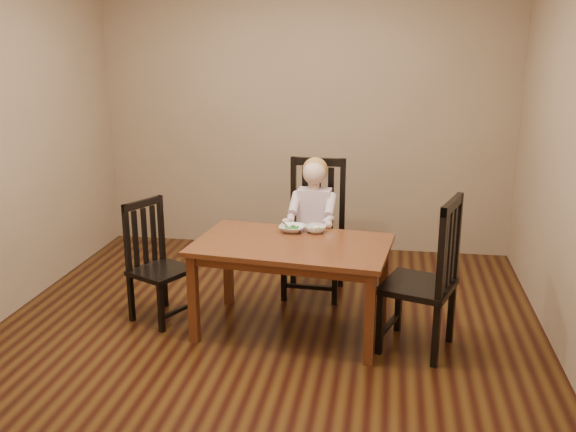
% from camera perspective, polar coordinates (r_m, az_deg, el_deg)
% --- Properties ---
extents(room, '(4.01, 4.01, 2.71)m').
position_cam_1_polar(room, '(4.31, -2.13, 6.08)').
color(room, '#462A0E').
rests_on(room, ground).
extents(dining_table, '(1.43, 0.95, 0.68)m').
position_cam_1_polar(dining_table, '(4.52, 0.34, -3.32)').
color(dining_table, '#4E2712').
rests_on(dining_table, room).
extents(chair_child, '(0.50, 0.47, 1.11)m').
position_cam_1_polar(chair_child, '(5.27, 2.40, -1.27)').
color(chair_child, black).
rests_on(chair_child, room).
extents(chair_left, '(0.51, 0.52, 0.91)m').
position_cam_1_polar(chair_left, '(4.90, -11.60, -4.14)').
color(chair_left, black).
rests_on(chair_left, room).
extents(chair_right, '(0.57, 0.58, 1.08)m').
position_cam_1_polar(chair_right, '(4.38, 12.21, -5.48)').
color(chair_right, black).
rests_on(chair_right, room).
extents(toddler, '(0.37, 0.45, 0.61)m').
position_cam_1_polar(toddler, '(5.17, 2.32, 0.21)').
color(toddler, beige).
rests_on(toddler, chair_child).
extents(bowl_peas, '(0.20, 0.20, 0.05)m').
position_cam_1_polar(bowl_peas, '(4.74, 0.36, -1.12)').
color(bowl_peas, white).
rests_on(bowl_peas, dining_table).
extents(bowl_veg, '(0.21, 0.21, 0.05)m').
position_cam_1_polar(bowl_veg, '(4.72, 2.46, -1.16)').
color(bowl_veg, white).
rests_on(bowl_veg, dining_table).
extents(fork, '(0.10, 0.10, 0.05)m').
position_cam_1_polar(fork, '(4.72, -0.17, -0.90)').
color(fork, silver).
rests_on(fork, bowl_peas).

